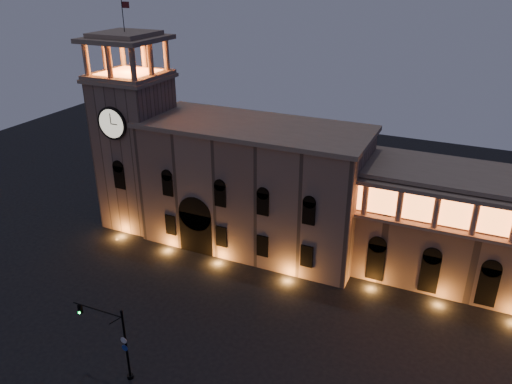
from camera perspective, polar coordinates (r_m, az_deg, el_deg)
ground at (r=56.10m, az=-8.05°, el=-16.42°), size 160.00×160.00×0.00m
government_building at (r=68.60m, az=-0.34°, el=0.65°), size 30.80×12.80×17.60m
clock_tower at (r=75.56m, az=-13.52°, el=5.28°), size 9.80×9.80×32.40m
traffic_light at (r=50.81m, az=-15.60°, el=-16.03°), size 5.92×0.64×8.11m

